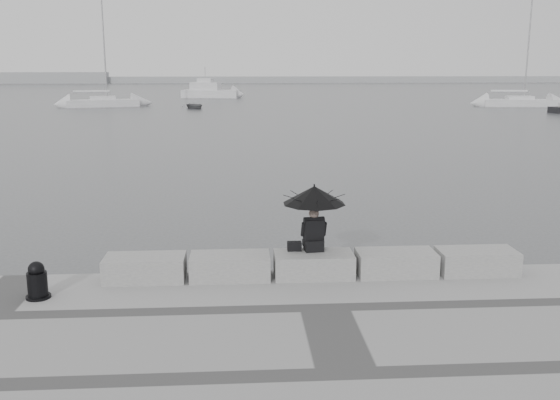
{
  "coord_description": "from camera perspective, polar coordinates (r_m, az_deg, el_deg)",
  "views": [
    {
      "loc": [
        -1.47,
        -12.5,
        4.75
      ],
      "look_at": [
        -0.46,
        3.0,
        1.36
      ],
      "focal_mm": 40.0,
      "sensor_mm": 36.0,
      "label": 1
    }
  ],
  "objects": [
    {
      "name": "stone_block_left",
      "position": [
        12.7,
        -4.59,
        -6.09
      ],
      "size": [
        1.6,
        0.8,
        0.5
      ],
      "primitive_type": "cube",
      "color": "gray",
      "rests_on": "promenade"
    },
    {
      "name": "distant_landmass",
      "position": [
        167.19,
        -6.1,
        10.91
      ],
      "size": [
        180.0,
        8.0,
        2.8
      ],
      "color": "#9B9DA0",
      "rests_on": "ground"
    },
    {
      "name": "stone_block_centre",
      "position": [
        12.78,
        3.09,
        -5.95
      ],
      "size": [
        1.6,
        0.8,
        0.5
      ],
      "primitive_type": "cube",
      "color": "gray",
      "rests_on": "promenade"
    },
    {
      "name": "sailboat_right",
      "position": [
        77.91,
        21.03,
        8.38
      ],
      "size": [
        8.49,
        3.4,
        12.9
      ],
      "rotation": [
        0.0,
        0.0,
        -0.12
      ],
      "color": "white",
      "rests_on": "ground"
    },
    {
      "name": "ground",
      "position": [
        13.45,
        2.83,
        -8.38
      ],
      "size": [
        360.0,
        360.0,
        0.0
      ],
      "primitive_type": "plane",
      "color": "#424547",
      "rests_on": "ground"
    },
    {
      "name": "sailboat_left",
      "position": [
        75.0,
        -15.89,
        8.6
      ],
      "size": [
        8.31,
        4.52,
        12.9
      ],
      "rotation": [
        0.0,
        0.0,
        0.28
      ],
      "color": "white",
      "rests_on": "ground"
    },
    {
      "name": "mooring_bollard",
      "position": [
        12.44,
        -21.31,
        -7.07
      ],
      "size": [
        0.45,
        0.45,
        0.71
      ],
      "color": "black",
      "rests_on": "promenade"
    },
    {
      "name": "seated_person",
      "position": [
        12.64,
        3.14,
        -0.15
      ],
      "size": [
        1.29,
        1.29,
        1.39
      ],
      "rotation": [
        0.0,
        0.0,
        0.12
      ],
      "color": "black",
      "rests_on": "stone_block_centre"
    },
    {
      "name": "stone_block_far_right",
      "position": [
        13.6,
        17.54,
        -5.39
      ],
      "size": [
        1.6,
        0.8,
        0.5
      ],
      "primitive_type": "cube",
      "color": "gray",
      "rests_on": "promenade"
    },
    {
      "name": "stone_block_far_left",
      "position": [
        12.84,
        -12.24,
        -6.13
      ],
      "size": [
        1.6,
        0.8,
        0.5
      ],
      "primitive_type": "cube",
      "color": "gray",
      "rests_on": "promenade"
    },
    {
      "name": "motor_cruiser",
      "position": [
        92.63,
        -6.33,
        9.84
      ],
      "size": [
        8.68,
        4.66,
        4.5
      ],
      "rotation": [
        0.0,
        0.0,
        -0.24
      ],
      "color": "white",
      "rests_on": "ground"
    },
    {
      "name": "bag",
      "position": [
        12.84,
        1.32,
        -4.25
      ],
      "size": [
        0.29,
        0.17,
        0.19
      ],
      "primitive_type": "cube",
      "color": "black",
      "rests_on": "stone_block_centre"
    },
    {
      "name": "stone_block_right",
      "position": [
        13.09,
        10.54,
        -5.71
      ],
      "size": [
        1.6,
        0.8,
        0.5
      ],
      "primitive_type": "cube",
      "color": "gray",
      "rests_on": "promenade"
    },
    {
      "name": "dinghy",
      "position": [
        69.91,
        -7.81,
        8.54
      ],
      "size": [
        3.87,
        2.76,
        0.6
      ],
      "primitive_type": "imported",
      "rotation": [
        0.0,
        0.0,
        0.4
      ],
      "color": "gray",
      "rests_on": "ground"
    }
  ]
}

